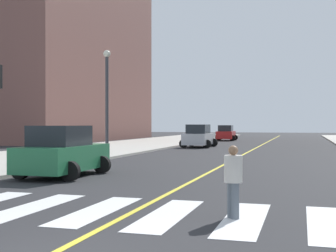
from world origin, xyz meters
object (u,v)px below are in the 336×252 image
car_silver_nearest (199,137)px  car_red_second (226,133)px  pedestrian_crossing (233,178)px  street_lamp (107,93)px  car_green_third (63,153)px

car_silver_nearest → car_red_second: (-0.30, 17.40, -0.05)m
car_silver_nearest → pedestrian_crossing: car_silver_nearest is taller
car_silver_nearest → street_lamp: (-2.54, -14.91, 3.11)m
car_red_second → street_lamp: 32.53m
car_red_second → pedestrian_crossing: (7.93, -48.19, -0.01)m
car_silver_nearest → car_green_third: car_silver_nearest is taller
car_red_second → pedestrian_crossing: size_ratio=2.70×
car_silver_nearest → car_red_second: car_silver_nearest is taller
car_green_third → car_red_second: bearing=89.6°
street_lamp → car_red_second: bearing=86.0°
car_silver_nearest → car_green_third: bearing=-89.8°
car_red_second → pedestrian_crossing: bearing=-82.3°
car_silver_nearest → car_red_second: bearing=91.9°
car_silver_nearest → street_lamp: 15.44m
pedestrian_crossing → street_lamp: 19.13m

